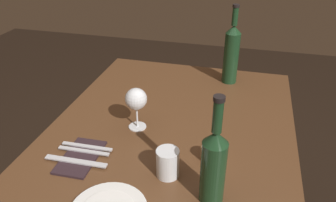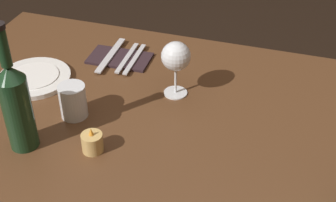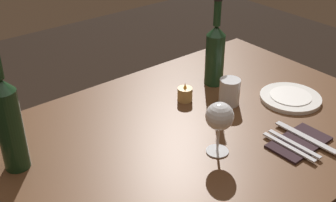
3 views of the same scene
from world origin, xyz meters
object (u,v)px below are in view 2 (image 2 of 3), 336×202
Objects in this scene: fork_outer at (135,59)px; wine_bottle_second at (16,104)px; wine_glass_left at (176,58)px; folded_napkin at (120,58)px; votive_candle at (92,143)px; table_knife at (111,55)px; fork_inner at (127,58)px; water_tumbler at (73,103)px; dinner_plate at (34,78)px.

wine_bottle_second is at bearing 74.79° from fork_outer.
wine_glass_left is 0.84× the size of folded_napkin.
fork_outer is at bearing -83.39° from votive_candle.
wine_glass_left reaches higher than table_knife.
fork_outer is (0.17, -0.12, -0.11)m from wine_glass_left.
wine_bottle_second reaches higher than wine_glass_left.
fork_outer is (-0.05, 0.00, 0.01)m from folded_napkin.
fork_outer reaches higher than folded_napkin.
wine_glass_left is 0.90× the size of fork_outer.
votive_candle is at bearing 100.04° from fork_inner.
votive_candle is (0.12, 0.29, -0.09)m from wine_glass_left.
fork_outer is at bearing 180.00° from table_knife.
votive_candle is 0.37× the size of fork_outer.
fork_outer is at bearing -36.09° from wine_glass_left.
water_tumbler is 0.30m from fork_inner.
wine_glass_left is 0.32m from votive_candle.
dinner_plate is at bearing -37.90° from votive_candle.
table_knife is (0.25, -0.12, -0.11)m from wine_glass_left.
wine_bottle_second reaches higher than folded_napkin.
water_tumbler is 0.51× the size of fork_outer.
folded_napkin is 0.03m from table_knife.
table_knife is at bearing -85.45° from water_tumbler.
wine_bottle_second is 0.46m from fork_inner.
folded_napkin is 1.07× the size of fork_inner.
table_knife is at bearing -95.14° from wine_bottle_second.
fork_outer is (0.05, -0.41, -0.01)m from votive_candle.
fork_outer is at bearing -100.72° from water_tumbler.
table_knife is (0.05, 0.00, 0.00)m from fork_inner.
votive_candle is at bearing 142.10° from dinner_plate.
water_tumbler is 1.37× the size of votive_candle.
wine_bottle_second is 1.71× the size of folded_napkin.
water_tumbler is at bearing 83.99° from fork_inner.
wine_bottle_second is 0.47m from fork_outer.
fork_inner is at bearing 180.00° from folded_napkin.
votive_candle is at bearing -169.53° from wine_bottle_second.
table_knife is (0.02, -0.30, -0.03)m from water_tumbler.
folded_napkin is at bearing -136.87° from dinner_plate.
wine_glass_left is 0.29m from water_tumbler.
wine_bottle_second is 1.56× the size of table_knife.
votive_candle is 0.37m from dinner_plate.
wine_glass_left is 2.41× the size of votive_candle.
votive_candle reaches higher than fork_inner.
votive_candle is 0.43m from table_knife.
wine_bottle_second is at bearing 77.86° from fork_inner.
folded_napkin is (-0.01, -0.30, -0.04)m from water_tumbler.
dinner_plate is 1.10× the size of folded_napkin.
fork_inner is 0.86× the size of table_knife.
wine_glass_left reaches higher than fork_inner.
wine_bottle_second is 0.46m from table_knife.
wine_glass_left is at bearing 150.66° from folded_napkin.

